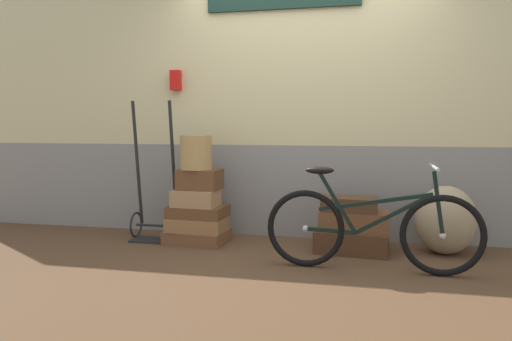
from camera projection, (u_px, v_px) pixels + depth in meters
The scene contains 14 objects.
ground at pixel (293, 262), 3.94m from camera, with size 10.18×5.20×0.06m, color #513823.
station_building at pixel (306, 106), 4.63m from camera, with size 8.18×0.74×2.60m.
suitcase_0 at pixel (197, 236), 4.46m from camera, with size 0.56×0.40×0.12m, color brown.
suitcase_1 at pixel (198, 224), 4.44m from camera, with size 0.53×0.38×0.13m, color olive.
suitcase_2 at pixel (198, 211), 4.44m from camera, with size 0.53×0.37×0.11m, color brown.
suitcase_3 at pixel (196, 198), 4.39m from camera, with size 0.41×0.30×0.16m, color #9E754C.
suitcase_4 at pixel (200, 179), 4.42m from camera, with size 0.38×0.30×0.19m, color brown.
suitcase_5 at pixel (352, 241), 4.15m from camera, with size 0.63×0.42×0.19m, color #4C2D19.
suitcase_6 at pixel (354, 220), 4.12m from camera, with size 0.60×0.34×0.17m, color brown.
suitcase_7 at pixel (349, 204), 4.10m from camera, with size 0.48×0.29×0.12m, color #4C2D19.
wicker_basket at pixel (196, 152), 4.38m from camera, with size 0.30×0.30×0.32m, color #A8844C.
luggage_trolley at pixel (155, 206), 4.58m from camera, with size 0.46×0.35×1.35m.
burlap_sack at pixel (446, 220), 4.05m from camera, with size 0.51×0.43×0.60m, color #9E8966.
bicycle at pixel (371, 228), 3.56m from camera, with size 1.63×0.46×0.82m.
Camera 1 is at (0.49, -3.82, 1.12)m, focal length 32.79 mm.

